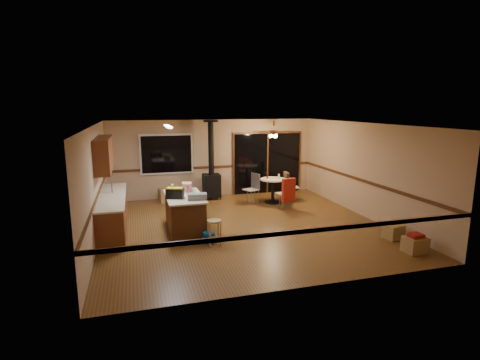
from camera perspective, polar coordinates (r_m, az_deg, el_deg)
name	(u,v)px	position (r m, az deg, el deg)	size (l,w,h in m)	color
floor	(243,226)	(9.75, 0.49, -6.98)	(7.00, 7.00, 0.00)	brown
ceiling	(243,124)	(9.27, 0.51, 8.47)	(7.00, 7.00, 0.00)	silver
wall_back	(214,158)	(12.78, -3.93, 3.34)	(7.00, 7.00, 0.00)	tan
wall_front	(303,214)	(6.24, 9.64, -5.17)	(7.00, 7.00, 0.00)	tan
wall_left	(95,184)	(9.10, -21.16, -0.60)	(7.00, 7.00, 0.00)	tan
wall_right	(364,170)	(10.93, 18.40, 1.45)	(7.00, 7.00, 0.00)	tan
chair_rail	(243,188)	(9.49, 0.50, -1.23)	(7.00, 7.00, 0.08)	#492712
window	(167,154)	(12.47, -11.12, 3.89)	(1.72, 0.10, 1.32)	black
sliding_door	(267,163)	(13.29, 4.17, 2.55)	(2.52, 0.10, 2.10)	black
lower_cabinets	(113,214)	(9.76, -18.79, -4.93)	(0.60, 3.00, 0.86)	brown
countertop	(112,196)	(9.65, -18.96, -2.36)	(0.64, 3.04, 0.04)	beige
upper_cabinets	(104,154)	(9.68, -20.02, 3.75)	(0.35, 2.00, 0.80)	brown
kitchen_island	(185,213)	(9.32, -8.43, -5.04)	(0.88, 1.68, 0.90)	#492712
wood_stove	(211,177)	(12.40, -4.37, 0.42)	(0.55, 0.50, 2.52)	black
ceiling_fan	(274,133)	(11.70, 5.18, 7.09)	(0.24, 0.24, 0.55)	brown
fluorescent_strip	(168,126)	(9.24, -10.91, 8.01)	(0.10, 1.20, 0.04)	white
toolbox_grey	(197,196)	(8.79, -6.54, -2.51)	(0.45, 0.25, 0.14)	slate
toolbox_black	(175,193)	(8.97, -9.89, -2.03)	(0.41, 0.22, 0.23)	black
toolbox_yellow_lid	(175,188)	(8.94, -9.91, -1.24)	(0.36, 0.19, 0.03)	gold
box_on_island	(187,187)	(9.66, -8.12, -1.05)	(0.24, 0.33, 0.22)	olive
bottle_dark	(172,192)	(9.08, -10.25, -1.78)	(0.07, 0.07, 0.26)	black
bottle_pink	(188,190)	(9.29, -7.95, -1.47)	(0.08, 0.08, 0.24)	#D84C8C
bottle_white	(172,188)	(9.72, -10.28, -1.16)	(0.06, 0.06, 0.18)	white
bar_stool	(214,232)	(8.41, -3.94, -7.96)	(0.31, 0.31, 0.57)	tan
blue_bucket	(209,238)	(8.59, -4.75, -8.74)	(0.28, 0.28, 0.23)	#0C52AB
dining_table	(273,187)	(11.94, 5.03, -1.00)	(0.82, 0.82, 0.78)	black
glass_red	(268,176)	(11.91, 4.22, 0.61)	(0.06, 0.06, 0.16)	#590C14
glass_cream	(279,176)	(11.89, 5.96, 0.54)	(0.06, 0.06, 0.15)	beige
chair_left	(253,185)	(11.86, 2.07, -0.75)	(0.53, 0.53, 0.51)	tan
chair_near	(288,190)	(11.18, 7.34, -1.52)	(0.52, 0.55, 0.70)	tan
chair_right	(287,183)	(12.18, 7.19, -0.46)	(0.52, 0.49, 0.70)	tan
box_under_window	(168,195)	(12.35, -10.95, -2.23)	(0.54, 0.43, 0.43)	olive
box_corner_a	(415,245)	(8.82, 25.11, -8.92)	(0.44, 0.37, 0.34)	olive
box_corner_b	(393,232)	(9.50, 22.29, -7.28)	(0.41, 0.35, 0.33)	olive
box_small_red	(416,235)	(8.76, 25.23, -7.65)	(0.28, 0.23, 0.07)	maroon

